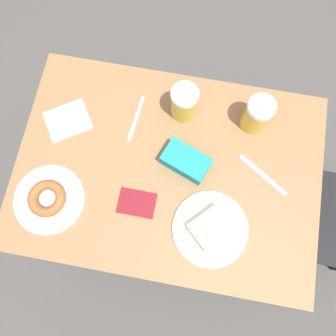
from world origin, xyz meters
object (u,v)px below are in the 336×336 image
plate_with_cake (211,228)px  knife (263,175)px  beer_mug_left (184,103)px  passport_near_edge (137,203)px  blue_pouch (186,161)px  plate_with_donut (48,199)px  napkin_folded (68,120)px  beer_mug_center (257,115)px  fork (136,118)px

plate_with_cake → knife: plate_with_cake is taller
plate_with_cake → beer_mug_left: 0.44m
passport_near_edge → plate_with_cake: bearing=81.0°
beer_mug_left → blue_pouch: size_ratio=0.79×
plate_with_donut → blue_pouch: 0.49m
plate_with_cake → blue_pouch: bearing=-150.3°
plate_with_cake → plate_with_donut: size_ratio=1.05×
passport_near_edge → blue_pouch: bearing=140.1°
plate_with_donut → napkin_folded: (-0.29, -0.01, -0.01)m
plate_with_donut → passport_near_edge: 0.30m
beer_mug_left → beer_mug_center: same height
plate_with_cake → passport_near_edge: size_ratio=2.00×
plate_with_donut → napkin_folded: size_ratio=1.23×
beer_mug_center → fork: (0.06, -0.42, -0.07)m
plate_with_cake → beer_mug_left: bearing=-158.2°
fork → knife: same height
beer_mug_left → knife: 0.37m
plate_with_donut → blue_pouch: size_ratio=1.34×
plate_with_donut → fork: size_ratio=1.32×
passport_near_edge → blue_pouch: blue_pouch is taller
beer_mug_left → blue_pouch: bearing=12.3°
plate_with_cake → beer_mug_center: (-0.41, 0.09, 0.05)m
fork → blue_pouch: bearing=56.4°
napkin_folded → blue_pouch: size_ratio=1.09×
blue_pouch → fork: bearing=-123.6°
plate_with_cake → passport_near_edge: plate_with_cake is taller
beer_mug_center → napkin_folded: bearing=-80.2°
knife → blue_pouch: size_ratio=1.01×
knife → passport_near_edge: (0.18, -0.41, 0.00)m
napkin_folded → plate_with_cake: bearing=62.9°
beer_mug_left → beer_mug_center: size_ratio=1.00×
napkin_folded → blue_pouch: 0.46m
plate_with_donut → napkin_folded: 0.29m
fork → beer_mug_center: bearing=98.1°
passport_near_edge → fork: bearing=-167.7°
napkin_folded → fork: same height
beer_mug_left → fork: bearing=-70.5°
knife → blue_pouch: bearing=-88.3°
beer_mug_center → fork: bearing=-81.9°
plate_with_cake → beer_mug_center: size_ratio=1.79×
plate_with_donut → passport_near_edge: (-0.04, 0.30, -0.01)m
beer_mug_center → napkin_folded: size_ratio=0.73×
knife → plate_with_cake: bearing=-35.3°
beer_mug_left → plate_with_donut: bearing=-44.3°
blue_pouch → knife: bearing=91.7°
beer_mug_center → blue_pouch: beer_mug_center is taller
blue_pouch → plate_with_cake: bearing=29.7°
fork → beer_mug_left: bearing=109.5°
plate_with_cake → blue_pouch: (-0.21, -0.12, 0.01)m
knife → passport_near_edge: bearing=-66.9°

